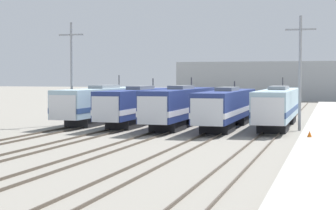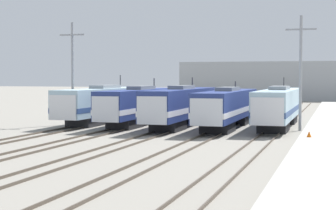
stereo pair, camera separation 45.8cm
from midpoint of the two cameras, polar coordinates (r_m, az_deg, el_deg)
name	(u,v)px [view 2 (the right image)]	position (r m, az deg, el deg)	size (l,w,h in m)	color
ground_plane	(157,134)	(47.77, -0.84, -3.00)	(400.00, 400.00, 0.00)	gray
rail_pair_far_left	(59,130)	(51.33, -10.72, -2.56)	(1.50, 120.00, 0.15)	#4C4238
rail_pair_center_left	(107,132)	(49.36, -5.96, -2.74)	(1.51, 120.00, 0.15)	#4C4238
rail_pair_center	(157,133)	(47.77, -0.84, -2.91)	(1.51, 120.00, 0.15)	#4C4238
rail_pair_center_right	(210,135)	(46.57, 4.59, -3.07)	(1.51, 120.00, 0.15)	#4C4238
rail_pair_far_right	(266,137)	(45.82, 10.25, -3.21)	(1.50, 120.00, 0.15)	#4C4238
locomotive_far_left	(104,103)	(60.20, -6.32, 0.18)	(2.99, 19.64, 5.08)	#232326
locomotive_center_left	(140,105)	(57.10, -2.66, 0.02)	(2.77, 18.80, 4.73)	black
locomotive_center	(181,105)	(54.73, 1.54, -0.05)	(2.86, 18.66, 4.83)	black
locomotive_center_right	(227,107)	(53.41, 6.24, -0.21)	(2.95, 18.41, 4.44)	black
locomotive_far_right	(279,106)	(55.25, 11.44, -0.11)	(2.97, 19.87, 4.83)	#232326
catenary_tower_left	(72,70)	(58.09, -9.46, 3.50)	(2.75, 0.26, 10.41)	gray
catenary_tower_right	(301,69)	(52.15, 13.57, 3.53)	(2.75, 0.26, 10.41)	gray
platform	(326,138)	(45.51, 16.06, -3.20)	(4.00, 120.00, 0.33)	#A8A59E
traffic_cone	(309,134)	(43.91, 14.43, -2.88)	(0.37, 0.37, 0.46)	orange
depot_building	(286,81)	(120.94, 12.02, 2.41)	(43.18, 13.03, 7.96)	#9EA3A8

